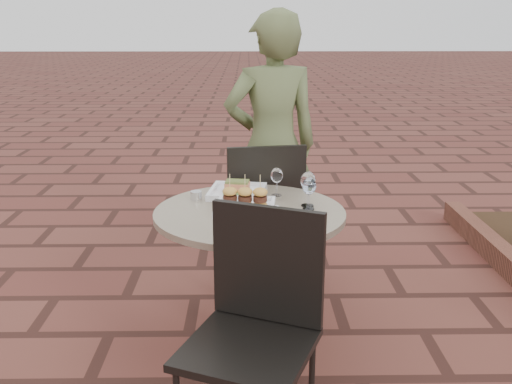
{
  "coord_description": "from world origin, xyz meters",
  "views": [
    {
      "loc": [
        -0.1,
        -2.67,
        1.58
      ],
      "look_at": [
        -0.06,
        -0.13,
        0.82
      ],
      "focal_mm": 40.0,
      "sensor_mm": 36.0,
      "label": 1
    }
  ],
  "objects_px": {
    "chair_near": "(257,312)",
    "diner": "(272,147)",
    "chair_far": "(263,207)",
    "plate_tuna": "(269,220)",
    "cafe_table": "(250,259)",
    "plate_sliders": "(245,203)",
    "plate_salmon": "(237,191)"
  },
  "relations": [
    {
      "from": "cafe_table",
      "to": "chair_far",
      "type": "bearing_deg",
      "value": 82.29
    },
    {
      "from": "chair_far",
      "to": "plate_tuna",
      "type": "relative_size",
      "value": 2.82
    },
    {
      "from": "plate_salmon",
      "to": "plate_tuna",
      "type": "height_order",
      "value": "plate_salmon"
    },
    {
      "from": "plate_salmon",
      "to": "plate_sliders",
      "type": "relative_size",
      "value": 1.05
    },
    {
      "from": "diner",
      "to": "chair_far",
      "type": "bearing_deg",
      "value": 67.12
    },
    {
      "from": "chair_far",
      "to": "chair_near",
      "type": "relative_size",
      "value": 1.0
    },
    {
      "from": "chair_far",
      "to": "diner",
      "type": "relative_size",
      "value": 0.56
    },
    {
      "from": "diner",
      "to": "plate_sliders",
      "type": "xyz_separation_m",
      "value": [
        -0.17,
        -0.96,
        -0.06
      ]
    },
    {
      "from": "plate_salmon",
      "to": "plate_sliders",
      "type": "height_order",
      "value": "plate_sliders"
    },
    {
      "from": "diner",
      "to": "plate_tuna",
      "type": "xyz_separation_m",
      "value": [
        -0.06,
        -1.14,
        -0.08
      ]
    },
    {
      "from": "cafe_table",
      "to": "diner",
      "type": "xyz_separation_m",
      "value": [
        0.14,
        0.96,
        0.35
      ]
    },
    {
      "from": "cafe_table",
      "to": "plate_salmon",
      "type": "relative_size",
      "value": 2.88
    },
    {
      "from": "plate_salmon",
      "to": "plate_tuna",
      "type": "relative_size",
      "value": 0.95
    },
    {
      "from": "cafe_table",
      "to": "chair_near",
      "type": "bearing_deg",
      "value": -87.85
    },
    {
      "from": "chair_near",
      "to": "diner",
      "type": "height_order",
      "value": "diner"
    },
    {
      "from": "plate_sliders",
      "to": "plate_tuna",
      "type": "xyz_separation_m",
      "value": [
        0.1,
        -0.17,
        -0.02
      ]
    },
    {
      "from": "chair_near",
      "to": "plate_salmon",
      "type": "relative_size",
      "value": 2.98
    },
    {
      "from": "chair_far",
      "to": "chair_near",
      "type": "xyz_separation_m",
      "value": [
        -0.06,
        -1.25,
        0.0
      ]
    },
    {
      "from": "chair_far",
      "to": "plate_salmon",
      "type": "xyz_separation_m",
      "value": [
        -0.14,
        -0.35,
        0.2
      ]
    },
    {
      "from": "cafe_table",
      "to": "chair_far",
      "type": "relative_size",
      "value": 0.97
    },
    {
      "from": "chair_far",
      "to": "diner",
      "type": "xyz_separation_m",
      "value": [
        0.06,
        0.36,
        0.28
      ]
    },
    {
      "from": "chair_near",
      "to": "plate_salmon",
      "type": "distance_m",
      "value": 0.92
    },
    {
      "from": "cafe_table",
      "to": "diner",
      "type": "height_order",
      "value": "diner"
    },
    {
      "from": "chair_near",
      "to": "plate_tuna",
      "type": "distance_m",
      "value": 0.51
    },
    {
      "from": "plate_tuna",
      "to": "chair_far",
      "type": "bearing_deg",
      "value": 90.05
    },
    {
      "from": "plate_sliders",
      "to": "cafe_table",
      "type": "bearing_deg",
      "value": 7.71
    },
    {
      "from": "chair_far",
      "to": "plate_tuna",
      "type": "xyz_separation_m",
      "value": [
        0.0,
        -0.78,
        0.2
      ]
    },
    {
      "from": "cafe_table",
      "to": "chair_near",
      "type": "relative_size",
      "value": 0.97
    },
    {
      "from": "plate_salmon",
      "to": "chair_near",
      "type": "bearing_deg",
      "value": -84.54
    },
    {
      "from": "plate_sliders",
      "to": "plate_salmon",
      "type": "bearing_deg",
      "value": 99.05
    },
    {
      "from": "chair_near",
      "to": "diner",
      "type": "xyz_separation_m",
      "value": [
        0.12,
        1.61,
        0.28
      ]
    },
    {
      "from": "plate_salmon",
      "to": "cafe_table",
      "type": "bearing_deg",
      "value": -76.16
    }
  ]
}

